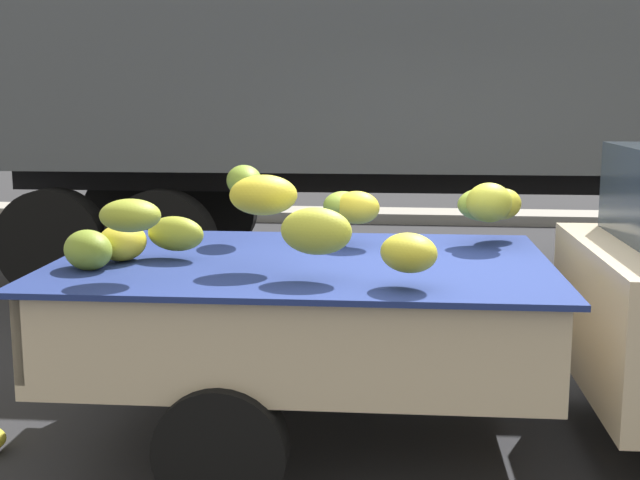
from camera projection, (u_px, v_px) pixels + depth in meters
ground at (468, 454)px, 4.69m from camera, size 220.00×220.00×0.00m
curb_strip at (430, 216)px, 13.21m from camera, size 80.00×0.80×0.16m
semi_trailer at (522, 39)px, 8.66m from camera, size 12.05×2.82×3.95m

